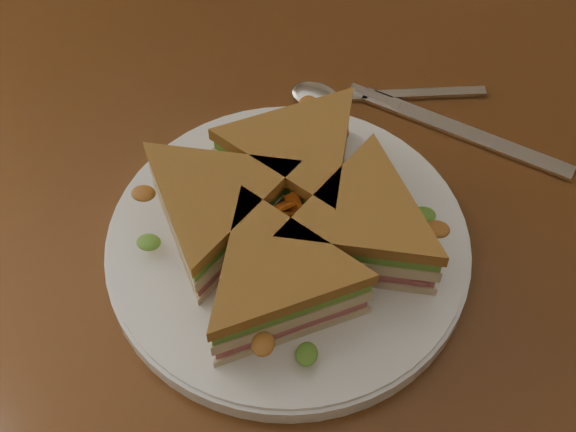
{
  "coord_description": "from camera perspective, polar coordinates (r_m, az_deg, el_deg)",
  "views": [
    {
      "loc": [
        0.22,
        -0.39,
        1.3
      ],
      "look_at": [
        0.04,
        -0.08,
        0.8
      ],
      "focal_mm": 50.0,
      "sensor_mm": 36.0,
      "label": 1
    }
  ],
  "objects": [
    {
      "name": "table",
      "position": [
        0.78,
        -0.02,
        -0.98
      ],
      "size": [
        1.2,
        0.8,
        0.75
      ],
      "color": "#3C1F0D",
      "rests_on": "ground"
    },
    {
      "name": "spoon",
      "position": [
        0.76,
        3.75,
        8.51
      ],
      "size": [
        0.16,
        0.11,
        0.01
      ],
      "rotation": [
        0.0,
        0.0,
        0.56
      ],
      "color": "silver",
      "rests_on": "table"
    },
    {
      "name": "knife",
      "position": [
        0.75,
        11.44,
        6.18
      ],
      "size": [
        0.22,
        0.02,
        0.0
      ],
      "rotation": [
        0.0,
        0.0,
        0.0
      ],
      "color": "silver",
      "rests_on": "table"
    },
    {
      "name": "crisps_mound",
      "position": [
        0.62,
        0.0,
        -0.49
      ],
      "size": [
        0.09,
        0.09,
        0.05
      ],
      "primitive_type": null,
      "color": "orange",
      "rests_on": "plate"
    },
    {
      "name": "sandwich_wedges",
      "position": [
        0.61,
        0.0,
        -0.27
      ],
      "size": [
        0.29,
        0.29,
        0.06
      ],
      "color": "beige",
      "rests_on": "plate"
    },
    {
      "name": "plate",
      "position": [
        0.65,
        0.0,
        -2.17
      ],
      "size": [
        0.29,
        0.29,
        0.02
      ],
      "primitive_type": "cylinder",
      "color": "white",
      "rests_on": "table"
    }
  ]
}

